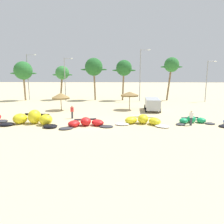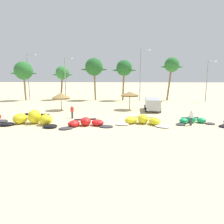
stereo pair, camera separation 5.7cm
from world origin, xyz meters
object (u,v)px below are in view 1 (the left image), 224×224
at_px(parked_van, 152,103).
at_px(lamppost_east_center, 141,73).
at_px(beach_umbrella_near_van, 61,96).
at_px(lamppost_east, 207,79).
at_px(beach_umbrella_middle, 130,94).
at_px(person_by_umbrellas, 72,112).
at_px(kite_right_of_center, 192,120).
at_px(lamppost_west_center, 66,77).
at_px(kite_left, 33,119).
at_px(palm_leftmost, 23,71).
at_px(palm_center_right, 172,65).
at_px(person_near_kites, 191,118).
at_px(palm_center_left, 124,68).
at_px(lamppost_west, 29,75).
at_px(kite_center, 143,121).
at_px(palm_left, 62,73).
at_px(kite_left_of_center, 86,123).
at_px(palm_left_of_gap, 94,67).

bearing_deg(parked_van, lamppost_east_center, 93.45).
distance_m(beach_umbrella_near_van, lamppost_east, 28.91).
bearing_deg(beach_umbrella_middle, person_by_umbrellas, -136.81).
distance_m(kite_right_of_center, lamppost_west_center, 28.65).
bearing_deg(kite_left, palm_leftmost, 116.13).
relative_size(palm_leftmost, palm_center_right, 0.91).
relative_size(parked_van, lamppost_east, 0.63).
bearing_deg(person_near_kites, palm_center_right, 82.25).
height_order(palm_center_left, lamppost_west, lamppost_west).
xyz_separation_m(palm_center_left, palm_center_right, (9.87, 0.31, 0.62)).
height_order(kite_left, kite_center, kite_left).
xyz_separation_m(palm_left, lamppost_west, (-6.86, -1.19, -0.31)).
relative_size(beach_umbrella_near_van, person_near_kites, 1.69).
xyz_separation_m(kite_left_of_center, kite_center, (6.10, 1.14, 0.06)).
height_order(person_near_kites, lamppost_west_center, lamppost_west_center).
bearing_deg(beach_umbrella_near_van, lamppost_east_center, 41.66).
relative_size(person_near_kites, palm_center_right, 0.18).
xyz_separation_m(kite_left, beach_umbrella_near_van, (0.55, 9.30, 1.62)).
bearing_deg(lamppost_west, kite_center, -44.95).
distance_m(kite_right_of_center, beach_umbrella_middle, 11.40).
xyz_separation_m(kite_right_of_center, palm_center_left, (-7.31, 21.37, 6.36)).
bearing_deg(beach_umbrella_middle, lamppost_east_center, 75.83).
bearing_deg(palm_leftmost, palm_center_right, 2.40).
bearing_deg(kite_right_of_center, palm_left, 132.71).
distance_m(kite_center, lamppost_west_center, 25.72).
bearing_deg(person_by_umbrellas, palm_left_of_gap, 88.83).
xyz_separation_m(beach_umbrella_middle, lamppost_east_center, (2.73, 10.80, 3.32)).
relative_size(kite_left, lamppost_west, 0.71).
relative_size(kite_center, lamppost_east, 0.73).
xyz_separation_m(kite_left_of_center, palm_center_left, (4.41, 23.18, 6.33)).
height_order(palm_leftmost, palm_center_right, palm_center_right).
height_order(kite_left, palm_center_right, palm_center_right).
bearing_deg(kite_center, kite_left_of_center, -169.46).
xyz_separation_m(palm_center_right, lamppost_west, (-29.99, -0.59, -1.91)).
distance_m(parked_van, lamppost_east_center, 12.36).
height_order(lamppost_west, lamppost_east, lamppost_west).
relative_size(kite_center, person_near_kites, 3.66).
bearing_deg(parked_van, palm_leftmost, 154.37).
bearing_deg(kite_right_of_center, beach_umbrella_middle, 126.39).
relative_size(lamppost_west, lamppost_east_center, 0.93).
bearing_deg(kite_center, palm_center_left, 94.37).
height_order(palm_leftmost, lamppost_west, lamppost_west).
bearing_deg(person_by_umbrellas, kite_right_of_center, -8.37).
distance_m(palm_leftmost, lamppost_east_center, 24.33).
bearing_deg(palm_center_right, lamppost_east, -16.79).
xyz_separation_m(beach_umbrella_near_van, palm_center_right, (19.65, 13.58, 5.08)).
distance_m(palm_center_right, lamppost_west, 30.06).
height_order(kite_left, lamppost_east_center, lamppost_east_center).
bearing_deg(beach_umbrella_middle, kite_center, -83.98).
bearing_deg(kite_left_of_center, kite_center, 10.54).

